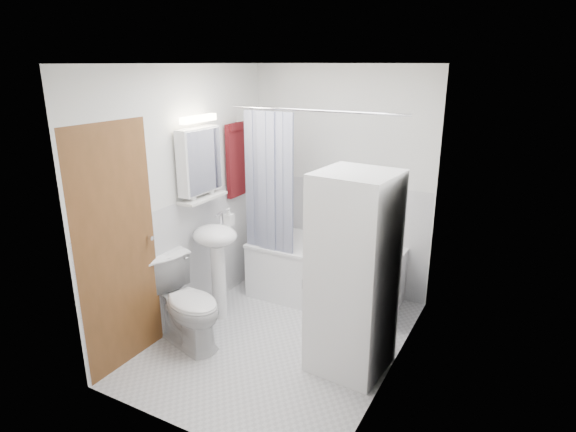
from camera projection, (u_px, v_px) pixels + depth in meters
The scene contains 20 objects.
floor at pixel (281, 340), 4.38m from camera, with size 2.60×2.60×0.00m, color silver.
room_walls at pixel (281, 181), 3.92m from camera, with size 2.60×2.60×2.60m.
wainscot at pixel (296, 268), 4.44m from camera, with size 1.98×2.58×2.58m.
door at pixel (150, 238), 4.04m from camera, with size 0.05×2.00×2.00m.
bathtub at pixel (325, 270), 5.05m from camera, with size 1.55×0.73×0.59m.
tub_spout at pixel (356, 212), 5.05m from camera, with size 0.04×0.04×0.12m, color silver.
curtain_rod at pixel (315, 110), 4.28m from camera, with size 0.02×0.02×1.73m, color silver.
shower_curtain at pixel (268, 186), 4.73m from camera, with size 0.55×0.02×1.45m.
sink at pixel (216, 250), 4.57m from camera, with size 0.44×0.37×1.04m.
medicine_cabinet at pixel (200, 159), 4.39m from camera, with size 0.13×0.50×0.71m.
shelf at pixel (203, 198), 4.50m from camera, with size 0.18×0.54×0.03m, color silver.
shower_caddy at pixel (361, 190), 4.95m from camera, with size 0.22×0.06×0.02m, color silver.
towel at pixel (237, 158), 4.99m from camera, with size 0.07×0.32×0.78m.
washer_dryer at pixel (353, 274), 3.78m from camera, with size 0.63×0.63×1.64m.
toilet at pixel (186, 303), 4.23m from camera, with size 0.44×0.79×0.77m, color white.
soap_pump at pixel (229, 221), 4.62m from camera, with size 0.08×0.17×0.08m, color gray.
shelf_bottle at pixel (192, 197), 4.36m from camera, with size 0.07×0.18×0.07m, color gray.
shelf_cup at pixel (210, 188), 4.58m from camera, with size 0.10×0.09×0.10m, color gray.
shampoo_a at pixel (370, 184), 4.89m from camera, with size 0.13×0.17×0.13m, color gray.
shampoo_b at pixel (381, 188), 4.84m from camera, with size 0.08×0.21×0.08m, color navy.
Camera 1 is at (1.87, -3.34, 2.41)m, focal length 30.00 mm.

